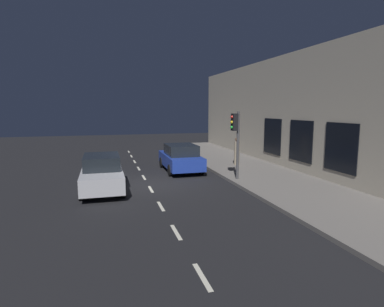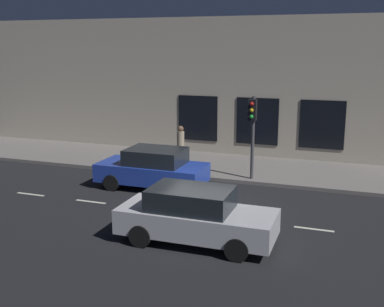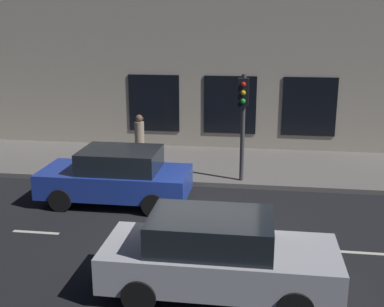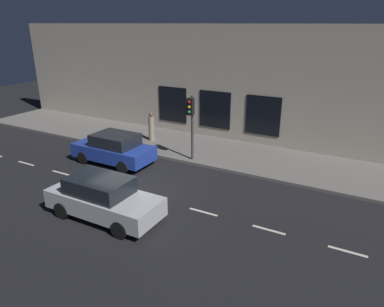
{
  "view_description": "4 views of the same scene",
  "coord_description": "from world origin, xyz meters",
  "px_view_note": "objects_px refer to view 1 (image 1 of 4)",
  "views": [
    {
      "loc": [
        -1.95,
        -14.92,
        3.67
      ],
      "look_at": [
        1.97,
        -0.95,
        1.57
      ],
      "focal_mm": 29.32,
      "sensor_mm": 36.0,
      "label": 1
    },
    {
      "loc": [
        -14.04,
        -4.65,
        5.44
      ],
      "look_at": [
        0.75,
        0.61,
        1.89
      ],
      "focal_mm": 44.42,
      "sensor_mm": 36.0,
      "label": 2
    },
    {
      "loc": [
        -10.45,
        -1.22,
        5.06
      ],
      "look_at": [
        1.14,
        0.45,
        1.87
      ],
      "focal_mm": 45.51,
      "sensor_mm": 36.0,
      "label": 3
    },
    {
      "loc": [
        -10.75,
        -9.05,
        6.89
      ],
      "look_at": [
        2.57,
        -1.67,
        1.24
      ],
      "focal_mm": 33.09,
      "sensor_mm": 36.0,
      "label": 4
    }
  ],
  "objects_px": {
    "traffic_light": "(236,133)",
    "parked_car_0": "(181,158)",
    "parked_car_1": "(102,173)",
    "pedestrian_0": "(237,152)"
  },
  "relations": [
    {
      "from": "traffic_light",
      "to": "parked_car_1",
      "type": "height_order",
      "value": "traffic_light"
    },
    {
      "from": "parked_car_0",
      "to": "traffic_light",
      "type": "bearing_deg",
      "value": -60.36
    },
    {
      "from": "parked_car_0",
      "to": "pedestrian_0",
      "type": "relative_size",
      "value": 2.44
    },
    {
      "from": "traffic_light",
      "to": "parked_car_0",
      "type": "distance_m",
      "value": 4.33
    },
    {
      "from": "traffic_light",
      "to": "parked_car_1",
      "type": "bearing_deg",
      "value": 178.51
    },
    {
      "from": "parked_car_0",
      "to": "parked_car_1",
      "type": "bearing_deg",
      "value": -143.41
    },
    {
      "from": "traffic_light",
      "to": "pedestrian_0",
      "type": "height_order",
      "value": "traffic_light"
    },
    {
      "from": "parked_car_0",
      "to": "parked_car_1",
      "type": "xyz_separation_m",
      "value": [
        -4.44,
        -3.3,
        -0.0
      ]
    },
    {
      "from": "parked_car_1",
      "to": "pedestrian_0",
      "type": "distance_m",
      "value": 8.88
    },
    {
      "from": "parked_car_0",
      "to": "parked_car_1",
      "type": "distance_m",
      "value": 5.53
    }
  ]
}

